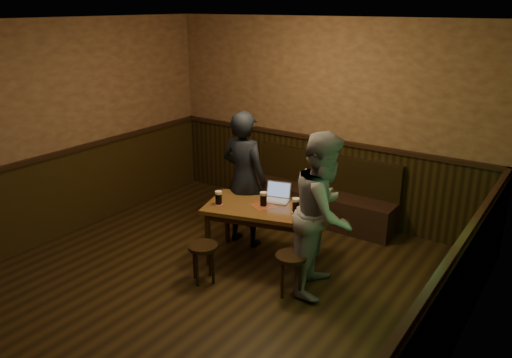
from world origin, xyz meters
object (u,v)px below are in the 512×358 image
object	(u,v)px
pub_table	(263,213)
pint_right	(296,205)
person_suit	(244,179)
stool_left	(203,252)
person_grey	(324,213)
stool_right	(291,263)
bench	(321,199)
pint_mid	(263,199)
laptop	(277,196)
pint_left	(219,198)

from	to	relation	value
pub_table	pint_right	distance (m)	0.45
pub_table	pint_right	world-z (taller)	pint_right
person_suit	stool_left	bearing A→B (deg)	100.45
person_grey	pint_right	bearing A→B (deg)	54.66
stool_right	bench	bearing A→B (deg)	108.81
person_suit	bench	bearing A→B (deg)	-111.88
pub_table	pint_mid	xyz separation A→B (m)	(0.00, -0.00, 0.18)
stool_right	pint_mid	size ratio (longest dim) A/B	2.67
pub_table	person_suit	size ratio (longest dim) A/B	0.86
pub_table	person_suit	world-z (taller)	person_suit
bench	person_suit	bearing A→B (deg)	-111.71
bench	person_suit	world-z (taller)	person_suit
bench	pub_table	bearing A→B (deg)	-90.00
pint_mid	laptop	size ratio (longest dim) A/B	0.49
pint_left	laptop	xyz separation A→B (m)	(0.50, 0.51, -0.03)
bench	stool_right	distance (m)	2.04
person_grey	stool_right	bearing A→B (deg)	135.30
laptop	pint_right	bearing A→B (deg)	-42.14
pint_right	person_grey	world-z (taller)	person_grey
person_grey	pub_table	bearing A→B (deg)	68.30
pub_table	person_grey	world-z (taller)	person_grey
stool_left	pint_mid	xyz separation A→B (m)	(0.28, 0.78, 0.44)
pint_left	pint_right	xyz separation A→B (m)	(0.87, 0.31, 0.00)
stool_left	pint_mid	bearing A→B (deg)	70.07
pint_left	pint_right	distance (m)	0.92
bench	pub_table	distance (m)	1.51
person_suit	person_grey	distance (m)	1.39
stool_left	pint_left	distance (m)	0.70
laptop	person_grey	bearing A→B (deg)	-39.52
pub_table	person_grey	xyz separation A→B (m)	(0.85, -0.14, 0.26)
pub_table	stool_right	xyz separation A→B (m)	(0.66, -0.45, -0.25)
bench	person_suit	xyz separation A→B (m)	(-0.48, -1.20, 0.56)
pub_table	laptop	xyz separation A→B (m)	(0.04, 0.24, 0.15)
bench	laptop	bearing A→B (deg)	-88.34
stool_right	pint_right	bearing A→B (deg)	116.49
pint_mid	person_grey	xyz separation A→B (m)	(0.85, -0.13, 0.08)
pint_mid	laptop	world-z (taller)	laptop
pub_table	person_grey	distance (m)	0.90
pint_mid	pint_right	distance (m)	0.41
pint_right	person_suit	bearing A→B (deg)	165.68
pub_table	pint_mid	bearing A→B (deg)	-84.20
pint_mid	pint_right	size ratio (longest dim) A/B	1.02
stool_left	person_suit	world-z (taller)	person_suit
pint_right	person_suit	distance (m)	0.92
pub_table	person_grey	size ratio (longest dim) A/B	0.85
pub_table	pint_left	bearing A→B (deg)	-166.43
person_grey	stool_left	bearing A→B (deg)	107.00
bench	person_grey	size ratio (longest dim) A/B	1.25
pub_table	stool_left	distance (m)	0.87
laptop	person_suit	distance (m)	0.52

